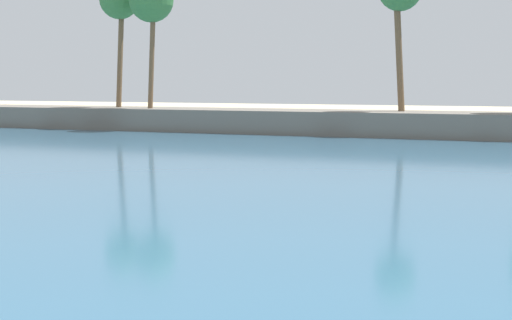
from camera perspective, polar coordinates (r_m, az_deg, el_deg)
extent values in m
cube|color=#33607F|center=(52.35, 13.15, 1.26)|extent=(220.00, 89.11, 0.06)
cube|color=slate|center=(56.78, 13.94, 2.46)|extent=(104.81, 6.00, 1.80)
cylinder|color=brown|center=(57.99, 10.30, 7.80)|extent=(0.96, 0.63, 8.73)
cylinder|color=brown|center=(63.76, -7.55, 7.58)|extent=(0.79, 0.47, 8.58)
sphere|color=#38753D|center=(64.05, -7.60, 11.41)|extent=(3.54, 3.54, 3.54)
cylinder|color=brown|center=(66.96, -9.79, 7.60)|extent=(0.72, 0.76, 8.94)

